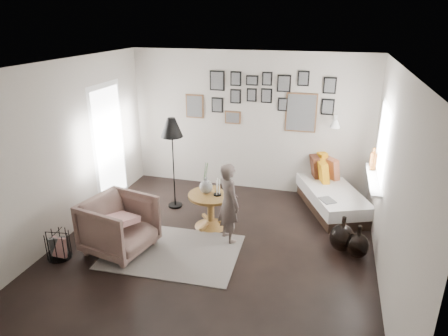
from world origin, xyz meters
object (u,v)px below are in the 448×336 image
(magazine_basket, at_px, (58,245))
(demijohn_small, at_px, (358,245))
(floor_lamp, at_px, (172,131))
(child, at_px, (229,203))
(vase, at_px, (206,184))
(daybed, at_px, (331,193))
(armchair, at_px, (119,225))
(pedestal_table, at_px, (211,211))
(demijohn_large, at_px, (342,237))

(magazine_basket, height_order, demijohn_small, demijohn_small)
(floor_lamp, height_order, child, floor_lamp)
(vase, bearing_deg, magazine_basket, -139.64)
(floor_lamp, height_order, magazine_basket, floor_lamp)
(daybed, relative_size, child, 1.56)
(demijohn_small, bearing_deg, armchair, -167.57)
(pedestal_table, xyz_separation_m, child, (0.38, -0.33, 0.35))
(pedestal_table, height_order, magazine_basket, pedestal_table)
(armchair, height_order, floor_lamp, floor_lamp)
(floor_lamp, bearing_deg, child, -35.11)
(daybed, xyz_separation_m, child, (-1.44, -1.56, 0.35))
(vase, bearing_deg, demijohn_small, -7.90)
(daybed, relative_size, armchair, 2.18)
(daybed, distance_m, floor_lamp, 2.96)
(vase, distance_m, daybed, 2.29)
(daybed, height_order, armchair, daybed)
(magazine_basket, xyz_separation_m, demijohn_small, (4.00, 1.12, -0.01))
(pedestal_table, distance_m, floor_lamp, 1.48)
(magazine_basket, bearing_deg, pedestal_table, 38.67)
(child, bearing_deg, magazine_basket, 71.83)
(pedestal_table, bearing_deg, floor_lamp, 148.03)
(armchair, xyz_separation_m, demijohn_small, (3.26, 0.72, -0.21))
(pedestal_table, height_order, child, child)
(magazine_basket, bearing_deg, floor_lamp, 63.83)
(floor_lamp, relative_size, demijohn_large, 3.01)
(vase, distance_m, demijohn_small, 2.39)
(floor_lamp, relative_size, magazine_basket, 4.11)
(daybed, distance_m, demijohn_small, 1.58)
(armchair, distance_m, magazine_basket, 0.87)
(floor_lamp, bearing_deg, demijohn_small, -14.94)
(floor_lamp, height_order, demijohn_small, floor_lamp)
(daybed, distance_m, armchair, 3.63)
(pedestal_table, relative_size, floor_lamp, 0.44)
(pedestal_table, distance_m, magazine_basket, 2.27)
(daybed, xyz_separation_m, armchair, (-2.85, -2.25, 0.13))
(pedestal_table, height_order, vase, vase)
(magazine_basket, bearing_deg, child, 26.83)
(child, bearing_deg, vase, 7.54)
(pedestal_table, bearing_deg, demijohn_large, -5.10)
(vase, xyz_separation_m, demijohn_large, (2.09, -0.20, -0.50))
(armchair, height_order, demijohn_small, armchair)
(pedestal_table, height_order, demijohn_small, pedestal_table)
(demijohn_small, bearing_deg, demijohn_large, 150.29)
(magazine_basket, relative_size, demijohn_large, 0.73)
(vase, bearing_deg, child, -37.46)
(vase, relative_size, armchair, 0.58)
(floor_lamp, height_order, demijohn_large, floor_lamp)
(magazine_basket, relative_size, demijohn_small, 0.81)
(vase, bearing_deg, demijohn_large, -5.44)
(pedestal_table, distance_m, child, 0.61)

